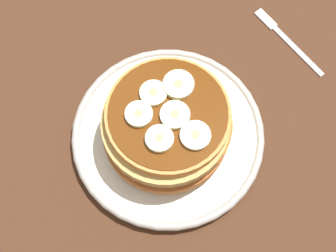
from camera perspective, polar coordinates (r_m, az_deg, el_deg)
ground_plane at (r=63.98cm, az=0.00°, el=-1.81°), size 140.00×140.00×3.00cm
plate at (r=61.65cm, az=0.00°, el=-1.04°), size 24.13×24.13×1.82cm
pancake_stack at (r=57.92cm, az=-0.20°, el=0.01°), size 15.83×15.93×6.74cm
banana_slice_0 at (r=54.56cm, az=0.84°, el=1.33°), size 3.39×3.39×0.79cm
banana_slice_1 at (r=53.48cm, az=-1.00°, el=-1.50°), size 3.16×3.16×0.87cm
banana_slice_2 at (r=54.66cm, az=-3.40°, el=1.36°), size 3.14×3.14×0.80cm
banana_slice_3 at (r=55.68cm, az=-1.71°, el=3.82°), size 3.17×3.17×0.72cm
banana_slice_4 at (r=56.02cm, az=1.22°, el=4.80°), size 3.59×3.59×0.91cm
banana_slice_5 at (r=53.74cm, az=3.19°, el=-1.12°), size 3.43×3.43×0.76cm
fork at (r=70.59cm, az=13.44°, el=9.95°), size 6.07×12.32×0.50cm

